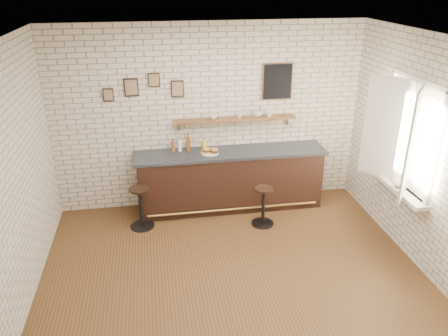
# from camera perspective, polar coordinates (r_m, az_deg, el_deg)

# --- Properties ---
(ground) EXTENTS (5.00, 5.00, 0.00)m
(ground) POSITION_cam_1_polar(r_m,az_deg,el_deg) (6.03, 0.99, -13.03)
(ground) COLOR brown
(ground) RESTS_ON ground
(bar_counter) EXTENTS (3.10, 0.65, 1.01)m
(bar_counter) POSITION_cam_1_polar(r_m,az_deg,el_deg) (7.24, 0.85, -1.51)
(bar_counter) COLOR black
(bar_counter) RESTS_ON ground
(sandwich_plate) EXTENTS (0.28, 0.28, 0.01)m
(sandwich_plate) POSITION_cam_1_polar(r_m,az_deg,el_deg) (6.96, -1.85, 1.96)
(sandwich_plate) COLOR white
(sandwich_plate) RESTS_ON bar_counter
(ciabatta_sandwich) EXTENTS (0.27, 0.19, 0.08)m
(ciabatta_sandwich) POSITION_cam_1_polar(r_m,az_deg,el_deg) (6.94, -1.77, 2.33)
(ciabatta_sandwich) COLOR tan
(ciabatta_sandwich) RESTS_ON sandwich_plate
(potato_chips) EXTENTS (0.26, 0.19, 0.00)m
(potato_chips) POSITION_cam_1_polar(r_m,az_deg,el_deg) (6.95, -1.96, 2.01)
(potato_chips) COLOR gold
(potato_chips) RESTS_ON sandwich_plate
(bitters_bottle_brown) EXTENTS (0.07, 0.07, 0.22)m
(bitters_bottle_brown) POSITION_cam_1_polar(r_m,az_deg,el_deg) (7.04, -6.66, 2.80)
(bitters_bottle_brown) COLOR brown
(bitters_bottle_brown) RESTS_ON bar_counter
(bitters_bottle_white) EXTENTS (0.06, 0.06, 0.24)m
(bitters_bottle_white) POSITION_cam_1_polar(r_m,az_deg,el_deg) (7.05, -5.81, 2.94)
(bitters_bottle_white) COLOR white
(bitters_bottle_white) RESTS_ON bar_counter
(bitters_bottle_amber) EXTENTS (0.07, 0.07, 0.29)m
(bitters_bottle_amber) POSITION_cam_1_polar(r_m,az_deg,el_deg) (7.05, -4.68, 3.18)
(bitters_bottle_amber) COLOR #8F4C17
(bitters_bottle_amber) RESTS_ON bar_counter
(condiment_bottle_yellow) EXTENTS (0.06, 0.06, 0.20)m
(condiment_bottle_yellow) POSITION_cam_1_polar(r_m,az_deg,el_deg) (7.08, -2.64, 3.04)
(condiment_bottle_yellow) COLOR yellow
(condiment_bottle_yellow) RESTS_ON bar_counter
(bar_stool_left) EXTENTS (0.37, 0.37, 0.67)m
(bar_stool_left) POSITION_cam_1_polar(r_m,az_deg,el_deg) (6.85, -10.83, -4.93)
(bar_stool_left) COLOR black
(bar_stool_left) RESTS_ON ground
(bar_stool_right) EXTENTS (0.35, 0.35, 0.63)m
(bar_stool_right) POSITION_cam_1_polar(r_m,az_deg,el_deg) (6.84, 5.15, -4.82)
(bar_stool_right) COLOR black
(bar_stool_right) RESTS_ON ground
(wall_shelf) EXTENTS (2.00, 0.18, 0.18)m
(wall_shelf) POSITION_cam_1_polar(r_m,az_deg,el_deg) (7.08, 1.45, 6.36)
(wall_shelf) COLOR brown
(wall_shelf) RESTS_ON ground
(shelf_cup_a) EXTENTS (0.13, 0.13, 0.10)m
(shelf_cup_a) POSITION_cam_1_polar(r_m,az_deg,el_deg) (7.01, -1.39, 6.75)
(shelf_cup_a) COLOR white
(shelf_cup_a) RESTS_ON wall_shelf
(shelf_cup_b) EXTENTS (0.12, 0.12, 0.08)m
(shelf_cup_b) POSITION_cam_1_polar(r_m,az_deg,el_deg) (7.08, 2.01, 6.87)
(shelf_cup_b) COLOR white
(shelf_cup_b) RESTS_ON wall_shelf
(shelf_cup_c) EXTENTS (0.15, 0.15, 0.10)m
(shelf_cup_c) POSITION_cam_1_polar(r_m,az_deg,el_deg) (7.14, 4.43, 7.05)
(shelf_cup_c) COLOR white
(shelf_cup_c) RESTS_ON wall_shelf
(shelf_cup_d) EXTENTS (0.15, 0.15, 0.10)m
(shelf_cup_d) POSITION_cam_1_polar(r_m,az_deg,el_deg) (7.19, 5.92, 7.11)
(shelf_cup_d) COLOR white
(shelf_cup_d) RESTS_ON wall_shelf
(back_wall_decor) EXTENTS (2.96, 0.02, 0.56)m
(back_wall_decor) POSITION_cam_1_polar(r_m,az_deg,el_deg) (6.98, -0.06, 10.92)
(back_wall_decor) COLOR black
(back_wall_decor) RESTS_ON ground
(window_sill) EXTENTS (0.20, 1.35, 0.06)m
(window_sill) POSITION_cam_1_polar(r_m,az_deg,el_deg) (6.60, 21.49, -2.19)
(window_sill) COLOR white
(window_sill) RESTS_ON ground
(casement_window) EXTENTS (0.40, 1.30, 1.56)m
(casement_window) POSITION_cam_1_polar(r_m,az_deg,el_deg) (6.31, 22.18, 3.90)
(casement_window) COLOR white
(casement_window) RESTS_ON ground
(book_lower) EXTENTS (0.22, 0.27, 0.02)m
(book_lower) POSITION_cam_1_polar(r_m,az_deg,el_deg) (6.57, 21.44, -1.92)
(book_lower) COLOR tan
(book_lower) RESTS_ON window_sill
(book_upper) EXTENTS (0.28, 0.30, 0.02)m
(book_upper) POSITION_cam_1_polar(r_m,az_deg,el_deg) (6.56, 21.44, -1.74)
(book_upper) COLOR tan
(book_upper) RESTS_ON book_lower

